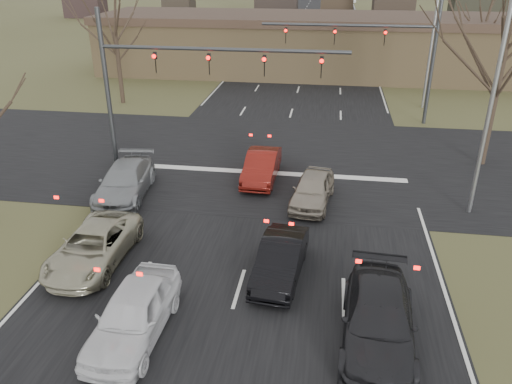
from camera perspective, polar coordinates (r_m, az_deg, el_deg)
ground at (r=14.90m, az=-4.13°, el=-17.78°), size 360.00×360.00×0.00m
road_main at (r=71.35m, az=6.58°, el=17.03°), size 14.00×300.00×0.02m
road_cross at (r=27.64m, az=2.47°, el=3.78°), size 200.00×14.00×0.02m
building at (r=49.15m, az=7.99°, el=16.36°), size 42.40×10.40×5.30m
mast_arm_near at (r=25.36m, az=-9.99°, el=13.39°), size 12.12×0.24×8.00m
mast_arm_far at (r=34.15m, az=14.97°, el=15.88°), size 11.12×0.24×8.00m
streetlight_right_near at (r=21.97m, az=25.18°, el=10.96°), size 2.34×0.25×10.00m
streetlight_right_far at (r=38.44m, az=19.36°, el=17.18°), size 2.34×0.25×10.00m
tree_left_far at (r=38.95m, az=-16.21°, el=20.29°), size 5.70×5.70×9.50m
tree_right_far at (r=47.33m, az=25.12°, el=19.27°), size 5.40×5.40×9.00m
car_silver_suv at (r=19.08m, az=-18.07°, el=-5.91°), size 2.28×4.84×1.34m
car_white_sedan at (r=15.35m, az=-13.84°, el=-13.37°), size 1.91×4.51×1.52m
car_black_hatch at (r=17.44m, az=2.81°, el=-7.68°), size 1.79×4.20×1.35m
car_charcoal_sedan at (r=15.18m, az=13.80°, el=-13.97°), size 2.37×5.20×1.48m
car_grey_ahead at (r=23.86m, az=-14.75°, el=1.18°), size 2.62×5.28×1.47m
car_red_ahead at (r=24.83m, az=0.64°, el=2.95°), size 1.57×4.32×1.41m
car_silver_ahead at (r=22.54m, az=6.48°, el=0.32°), size 2.15×4.26×1.39m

